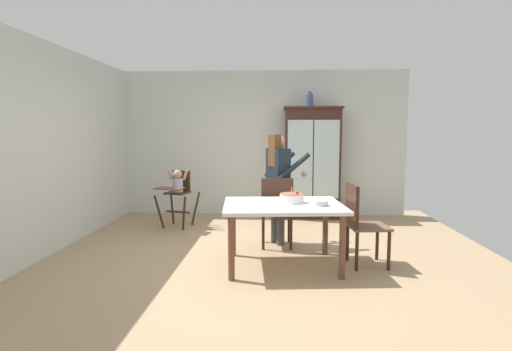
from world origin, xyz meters
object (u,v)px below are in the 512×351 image
dining_chair_far_side (277,208)px  dining_chair_right_end (360,219)px  china_cabinet (312,163)px  high_chair_with_toddler (177,188)px  dining_table (283,212)px  birthday_cake (292,198)px  serving_bowl (320,203)px  ceramic_vase (310,100)px  adult_person (278,175)px

dining_chair_far_side → dining_chair_right_end: same height
china_cabinet → high_chair_with_toddler: bearing=-158.9°
dining_table → birthday_cake: bearing=40.6°
birthday_cake → serving_bowl: (0.32, -0.17, -0.03)m
birthday_cake → serving_bowl: birthday_cake is taller
ceramic_vase → birthday_cake: bearing=-98.5°
dining_table → serving_bowl: serving_bowl is taller
adult_person → dining_chair_far_side: size_ratio=1.59×
dining_table → adult_person: bearing=93.3°
birthday_cake → dining_chair_far_side: (-0.17, 0.65, -0.24)m
china_cabinet → adult_person: 1.88m
dining_chair_far_side → dining_chair_right_end: (0.97, -0.66, 0.00)m
dining_table → dining_chair_far_side: size_ratio=1.51×
china_cabinet → serving_bowl: 2.84m
ceramic_vase → high_chair_with_toddler: bearing=-158.3°
ceramic_vase → high_chair_with_toddler: (-2.21, -0.88, -1.48)m
serving_bowl → dining_chair_right_end: dining_chair_right_end is taller
high_chair_with_toddler → serving_bowl: high_chair_with_toddler is taller
adult_person → birthday_cake: size_ratio=5.47×
high_chair_with_toddler → dining_chair_right_end: 3.16m
high_chair_with_toddler → adult_person: size_ratio=0.62×
ceramic_vase → birthday_cake: ceramic_vase is taller
dining_chair_far_side → birthday_cake: bearing=102.7°
ceramic_vase → serving_bowl: 3.14m
china_cabinet → dining_chair_right_end: china_cabinet is taller
high_chair_with_toddler → dining_table: bearing=-34.7°
adult_person → birthday_cake: adult_person is taller
ceramic_vase → dining_chair_right_end: (0.40, -2.66, -1.58)m
ceramic_vase → adult_person: 2.19m
ceramic_vase → dining_chair_far_side: bearing=-105.8°
china_cabinet → birthday_cake: 2.70m
ceramic_vase → adult_person: size_ratio=0.18×
birthday_cake → serving_bowl: 0.36m
china_cabinet → serving_bowl: china_cabinet is taller
china_cabinet → dining_chair_right_end: bearing=-82.8°
birthday_cake → dining_chair_far_side: 0.71m
serving_bowl → dining_chair_right_end: 0.55m
adult_person → dining_chair_right_end: adult_person is taller
birthday_cake → high_chair_with_toddler: bearing=135.6°
adult_person → dining_chair_right_end: bearing=-161.6°
dining_chair_far_side → dining_chair_right_end: size_ratio=1.00×
adult_person → serving_bowl: (0.47, -1.05, -0.20)m
dining_table → dining_chair_far_side: 0.75m
china_cabinet → birthday_cake: china_cabinet is taller
china_cabinet → dining_table: bearing=-101.5°
birthday_cake → dining_chair_far_side: size_ratio=0.29×
ceramic_vase → serving_bowl: size_ratio=1.50×
dining_table → high_chair_with_toddler: bearing=132.5°
high_chair_with_toddler → birthday_cake: high_chair_with_toddler is taller
china_cabinet → dining_chair_far_side: china_cabinet is taller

